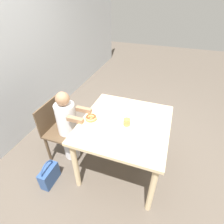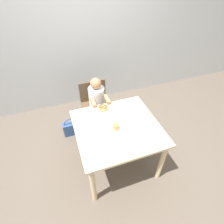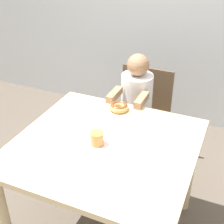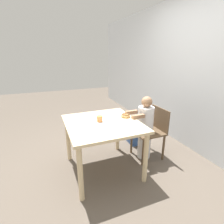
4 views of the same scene
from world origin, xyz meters
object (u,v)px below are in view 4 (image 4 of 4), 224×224
object	(u,v)px
donut	(126,115)
cup	(100,119)
child_figure	(145,128)
handbag	(132,137)
chair	(151,131)

from	to	relation	value
donut	cup	world-z (taller)	cup
cup	child_figure	bearing A→B (deg)	92.22
handbag	child_figure	bearing A→B (deg)	-5.24
chair	cup	size ratio (longest dim) A/B	10.10
handbag	cup	world-z (taller)	cup
child_figure	cup	bearing A→B (deg)	-87.78
chair	child_figure	xyz separation A→B (m)	(0.00, -0.12, 0.07)
donut	cup	size ratio (longest dim) A/B	1.63
chair	donut	bearing A→B (deg)	-90.81
chair	cup	bearing A→B (deg)	-88.08
child_figure	cup	xyz separation A→B (m)	(0.03, -0.73, 0.26)
chair	cup	world-z (taller)	cup
handbag	donut	bearing A→B (deg)	-39.85
child_figure	handbag	world-z (taller)	child_figure
child_figure	donut	xyz separation A→B (m)	(-0.01, -0.33, 0.25)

